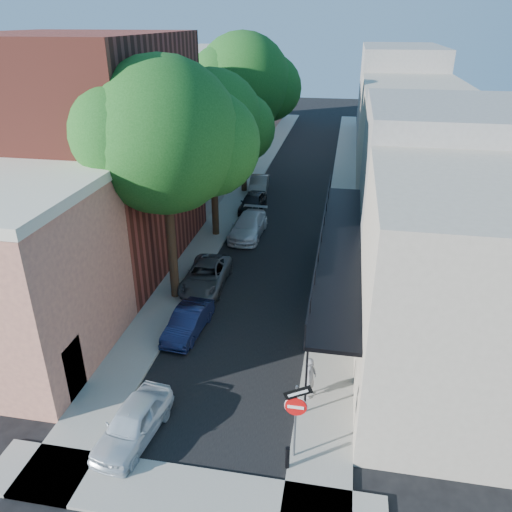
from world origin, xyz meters
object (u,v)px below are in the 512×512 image
at_px(oak_near, 175,139).
at_px(oak_far, 250,84).
at_px(parked_car_f, 259,185).
at_px(parked_car_e, 253,202).
at_px(parked_car_c, 206,276).
at_px(pedestrian, 310,378).
at_px(bollard, 287,458).
at_px(parked_car_a, 133,423).
at_px(parked_car_d, 248,226).
at_px(oak_mid, 219,123).
at_px(parked_car_b, 188,322).
at_px(sign_post, 296,409).

bearing_deg(oak_near, oak_far, 89.96).
bearing_deg(parked_car_f, oak_near, -96.99).
relative_size(oak_far, parked_car_e, 3.09).
height_order(parked_car_c, pedestrian, pedestrian).
bearing_deg(oak_near, bollard, -56.88).
height_order(bollard, parked_car_a, parked_car_a).
height_order(parked_car_d, parked_car_f, parked_car_d).
bearing_deg(bollard, pedestrian, 83.22).
bearing_deg(parked_car_e, parked_car_d, -80.43).
distance_m(parked_car_f, pedestrian, 23.94).
bearing_deg(oak_mid, bollard, -70.10).
distance_m(bollard, parked_car_b, 8.41).
bearing_deg(parked_car_b, oak_far, 98.54).
height_order(sign_post, oak_far, oak_far).
bearing_deg(parked_car_a, parked_car_f, 98.00).
xyz_separation_m(oak_far, parked_car_a, (1.19, -26.35, -7.64)).
bearing_deg(parked_car_e, parked_car_b, -87.42).
bearing_deg(parked_car_c, oak_far, 91.77).
bearing_deg(sign_post, parked_car_a, -179.44).
bearing_deg(bollard, oak_near, 123.12).
relative_size(oak_far, parked_car_b, 3.38).
relative_size(parked_car_b, parked_car_e, 0.91).
relative_size(oak_far, parked_car_c, 2.68).
bearing_deg(oak_far, parked_car_b, -86.78).
xyz_separation_m(parked_car_d, pedestrian, (5.13, -14.44, 0.27)).
xyz_separation_m(oak_near, parked_car_c, (0.77, 1.12, -7.26)).
bearing_deg(pedestrian, oak_mid, 40.85).
bearing_deg(parked_car_c, parked_car_e, 87.63).
height_order(bollard, parked_car_b, parked_car_b).
bearing_deg(oak_far, oak_near, -90.04).
bearing_deg(parked_car_c, pedestrian, -52.33).
xyz_separation_m(oak_mid, parked_car_b, (1.20, -11.14, -6.48)).
distance_m(oak_near, parked_car_a, 11.89).
relative_size(parked_car_d, pedestrian, 2.82).
bearing_deg(parked_car_c, oak_mid, 95.86).
distance_m(oak_mid, parked_car_e, 7.97).
bearing_deg(oak_mid, oak_far, 89.59).
height_order(oak_mid, parked_car_c, oak_mid).
distance_m(sign_post, bollard, 1.60).
xyz_separation_m(sign_post, parked_car_c, (-5.76, 10.40, -1.42)).
relative_size(sign_post, parked_car_a, 0.82).
distance_m(parked_car_e, pedestrian, 19.82).
bearing_deg(parked_car_d, oak_far, 102.10).
height_order(oak_far, parked_car_a, oak_far).
relative_size(sign_post, parked_car_b, 0.85).
bearing_deg(parked_car_b, oak_near, 115.24).
relative_size(oak_mid, parked_car_c, 2.29).
height_order(parked_car_c, parked_car_d, parked_car_d).
bearing_deg(parked_car_b, parked_car_e, 95.67).
xyz_separation_m(bollard, parked_car_d, (-4.73, 17.81, 0.15)).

